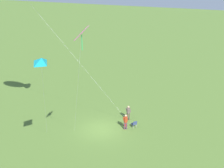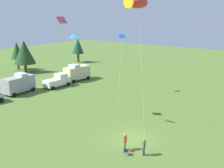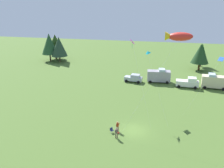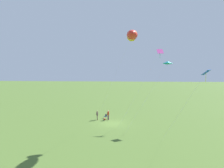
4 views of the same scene
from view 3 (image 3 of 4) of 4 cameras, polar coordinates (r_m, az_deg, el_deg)
The scene contains 14 objects.
ground_plane at distance 41.78m, azimuth 4.77°, elevation -10.00°, with size 160.00×160.00×0.00m, color #4C692B.
person_kite_flyer at distance 39.09m, azimuth 0.99°, elevation -10.42°, with size 0.61×0.40×1.74m.
folding_chair at distance 40.76m, azimuth -0.09°, elevation -9.94°, with size 0.68×0.68×0.82m.
person_spectator at distance 40.85m, azimuth 1.22°, elevation -9.02°, with size 0.55×0.47×1.74m.
backpack_on_grass at distance 40.72m, azimuth 1.30°, elevation -10.59°, with size 0.32×0.22×0.22m, color red.
car_silver_compact at distance 63.22m, azimuth 4.76°, elevation 1.29°, with size 4.40×2.67×1.89m.
van_motorhome_grey at distance 63.53m, azimuth 10.17°, elevation 1.80°, with size 5.56×2.95×3.34m.
truck_white_pickup at distance 61.81m, azimuth 16.22°, elevation 0.29°, with size 5.10×2.62×2.34m.
van_camper_beige at distance 62.88m, azimuth 21.35°, elevation 0.56°, with size 5.56×2.96×3.34m.
treeline_distant at distance 79.04m, azimuth -2.33°, elevation 8.02°, with size 65.47×9.35×8.63m.
kite_large_fish at distance 39.87m, azimuth 14.11°, elevation 10.00°, with size 9.92×6.88×15.05m.
kite_delta_teal at distance 46.47m, azimuth 7.76°, elevation 6.83°, with size 4.64×7.55×10.85m.
kite_diamond_blue at distance 48.97m, azimuth 22.44°, elevation 4.65°, with size 6.36×3.95×9.86m.
kite_diamond_rainbow at distance 45.39m, azimuth 4.54°, elevation 8.65°, with size 4.66×7.78×12.84m.
Camera 3 is at (3.80, -36.28, 20.37)m, focal length 42.00 mm.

